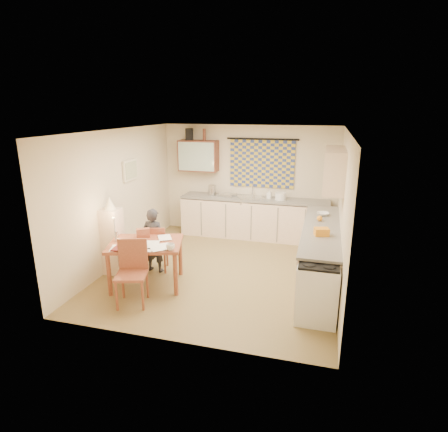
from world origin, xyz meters
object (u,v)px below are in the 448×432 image
(counter_back, at_px, (254,218))
(chair_far, at_px, (157,256))
(counter_right, at_px, (320,253))
(person, at_px, (154,240))
(stove, at_px, (317,291))
(dining_table, at_px, (147,263))
(shelf_stand, at_px, (113,242))

(counter_back, distance_m, chair_far, 2.63)
(counter_right, xyz_separation_m, person, (-2.88, -0.52, 0.14))
(stove, relative_size, dining_table, 0.64)
(dining_table, distance_m, chair_far, 0.60)
(dining_table, bearing_deg, counter_back, 49.89)
(stove, height_order, shelf_stand, shelf_stand)
(counter_back, height_order, stove, counter_back)
(counter_back, xyz_separation_m, stove, (1.51, -3.19, -0.02))
(counter_back, height_order, shelf_stand, shelf_stand)
(counter_right, height_order, shelf_stand, shelf_stand)
(counter_back, xyz_separation_m, dining_table, (-1.26, -2.83, -0.07))
(counter_right, bearing_deg, person, -169.75)
(counter_back, xyz_separation_m, person, (-1.37, -2.29, 0.14))
(dining_table, bearing_deg, counter_right, 4.84)
(counter_back, height_order, person, person)
(stove, height_order, chair_far, stove)
(counter_back, xyz_separation_m, chair_far, (-1.35, -2.25, -0.19))
(dining_table, relative_size, shelf_stand, 1.14)
(stove, distance_m, chair_far, 3.01)
(chair_far, distance_m, person, 0.32)
(counter_back, bearing_deg, stove, -64.69)
(stove, height_order, person, person)
(counter_back, bearing_deg, person, -120.96)
(stove, distance_m, dining_table, 2.79)
(counter_back, bearing_deg, dining_table, -113.96)
(counter_right, distance_m, stove, 1.42)
(shelf_stand, bearing_deg, person, 22.03)
(dining_table, distance_m, person, 0.59)
(chair_far, bearing_deg, person, 46.11)
(counter_back, distance_m, counter_right, 2.32)
(person, distance_m, shelf_stand, 0.71)
(counter_right, bearing_deg, dining_table, -159.01)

